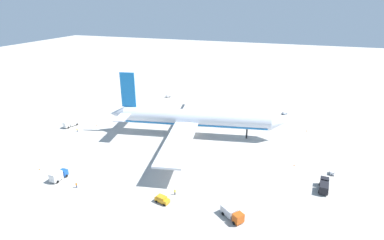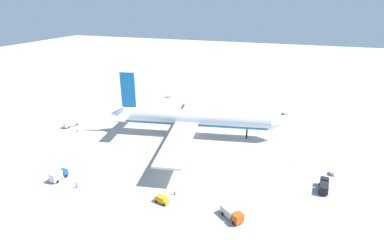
# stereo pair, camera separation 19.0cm
# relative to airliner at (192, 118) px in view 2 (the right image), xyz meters

# --- Properties ---
(ground_plane) EXTENTS (600.00, 600.00, 0.00)m
(ground_plane) POSITION_rel_airliner_xyz_m (1.26, 0.23, -7.40)
(ground_plane) COLOR #ADA8A0
(airliner) EXTENTS (71.79, 78.28, 25.34)m
(airliner) POSITION_rel_airliner_xyz_m (0.00, 0.00, 0.00)
(airliner) COLOR silver
(airliner) RESTS_ON ground
(service_truck_0) EXTENTS (3.74, 7.11, 2.68)m
(service_truck_0) POSITION_rel_airliner_xyz_m (-53.75, -9.07, -6.08)
(service_truck_0) COLOR white
(service_truck_0) RESTS_ON ground
(service_truck_1) EXTENTS (6.78, 5.99, 2.76)m
(service_truck_1) POSITION_rel_airliner_xyz_m (26.40, -45.58, -5.91)
(service_truck_1) COLOR #BF4C14
(service_truck_1) RESTS_ON ground
(service_truck_2) EXTENTS (3.11, 6.80, 2.77)m
(service_truck_2) POSITION_rel_airliner_xyz_m (49.27, -24.63, -5.85)
(service_truck_2) COLOR black
(service_truck_2) RESTS_ON ground
(service_truck_3) EXTENTS (2.89, 5.83, 3.06)m
(service_truck_3) POSITION_rel_airliner_xyz_m (-28.40, -45.56, -5.79)
(service_truck_3) COLOR #194CA5
(service_truck_3) RESTS_ON ground
(service_van) EXTENTS (4.46, 2.87, 1.97)m
(service_van) POSITION_rel_airliner_xyz_m (6.79, -45.48, -6.37)
(service_van) COLOR orange
(service_van) RESTS_ON ground
(baggage_cart_0) EXTENTS (1.84, 3.25, 1.20)m
(baggage_cart_0) POSITION_rel_airliner_xyz_m (52.34, -14.28, -6.73)
(baggage_cart_0) COLOR gray
(baggage_cart_0) RESTS_ON ground
(baggage_cart_1) EXTENTS (2.81, 2.89, 1.45)m
(baggage_cart_1) POSITION_rel_airliner_xyz_m (-30.31, 44.98, -6.61)
(baggage_cart_1) COLOR #595B60
(baggage_cart_1) RESTS_ON ground
(baggage_cart_2) EXTENTS (2.80, 2.88, 1.25)m
(baggage_cart_2) POSITION_rel_airliner_xyz_m (34.71, 37.89, -6.71)
(baggage_cart_2) COLOR #26598C
(baggage_cart_2) RESTS_ON ground
(ground_worker_0) EXTENTS (0.50, 0.50, 1.67)m
(ground_worker_0) POSITION_rel_airliner_xyz_m (-47.16, -13.12, -6.56)
(ground_worker_0) COLOR navy
(ground_worker_0) RESTS_ON ground
(ground_worker_1) EXTENTS (0.42, 0.42, 1.75)m
(ground_worker_1) POSITION_rel_airliner_xyz_m (8.76, -40.97, -6.51)
(ground_worker_1) COLOR black
(ground_worker_1) RESTS_ON ground
(ground_worker_2) EXTENTS (0.53, 0.53, 1.69)m
(ground_worker_2) POSITION_rel_airliner_xyz_m (-20.29, -47.29, -6.54)
(ground_worker_2) COLOR navy
(ground_worker_2) RESTS_ON ground
(traffic_cone_0) EXTENTS (0.36, 0.36, 0.55)m
(traffic_cone_0) POSITION_rel_airliner_xyz_m (40.73, -12.62, -7.13)
(traffic_cone_0) COLOR orange
(traffic_cone_0) RESTS_ON ground
(traffic_cone_1) EXTENTS (0.36, 0.36, 0.55)m
(traffic_cone_1) POSITION_rel_airliner_xyz_m (44.75, 19.20, -7.13)
(traffic_cone_1) COLOR orange
(traffic_cone_1) RESTS_ON ground
(traffic_cone_2) EXTENTS (0.36, 0.36, 0.55)m
(traffic_cone_2) POSITION_rel_airliner_xyz_m (-43.39, -4.88, -7.13)
(traffic_cone_2) COLOR orange
(traffic_cone_2) RESTS_ON ground
(traffic_cone_3) EXTENTS (0.36, 0.36, 0.55)m
(traffic_cone_3) POSITION_rel_airliner_xyz_m (-38.66, -42.89, -7.13)
(traffic_cone_3) COLOR orange
(traffic_cone_3) RESTS_ON ground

